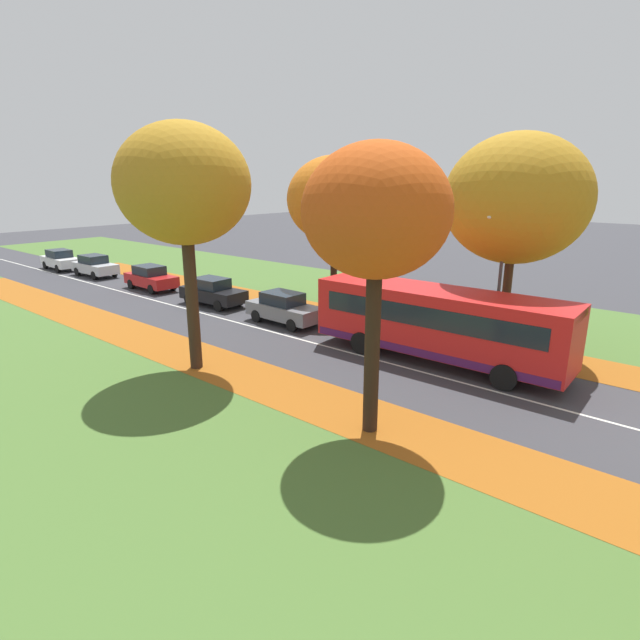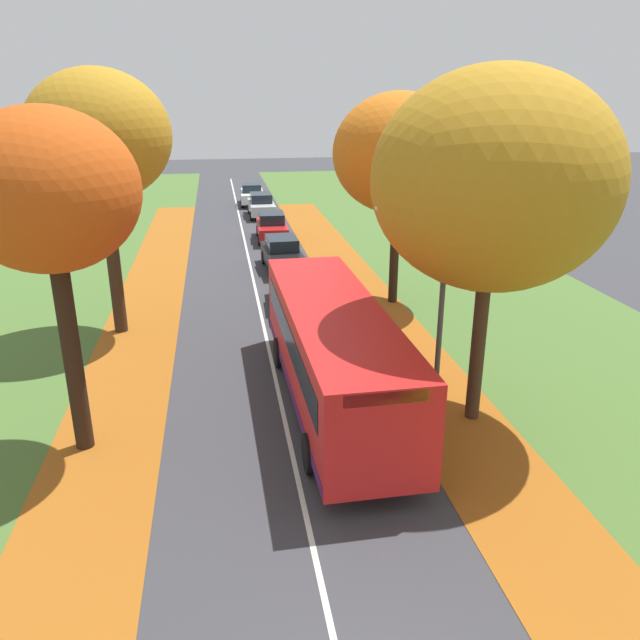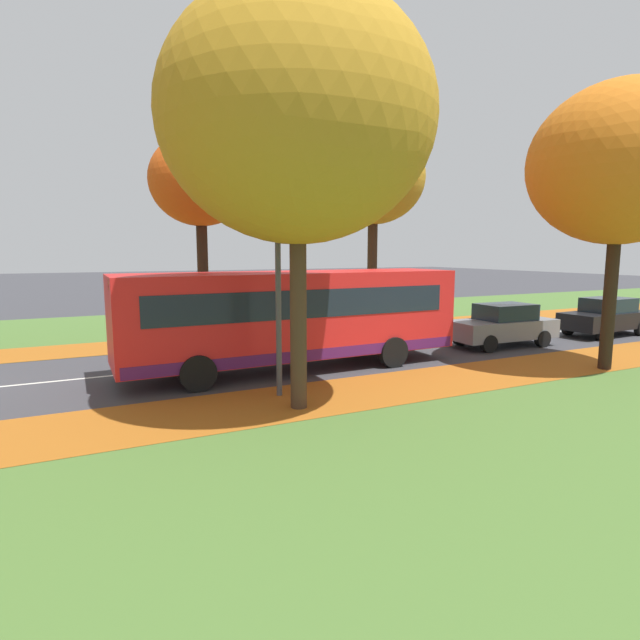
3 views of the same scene
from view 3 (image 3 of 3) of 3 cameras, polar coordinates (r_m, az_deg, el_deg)
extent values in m
cube|color=#476B2D|center=(29.14, 5.99, 0.72)|extent=(12.00, 90.00, 0.01)
cube|color=#9E5619|center=(22.30, -0.97, -1.40)|extent=(2.80, 60.00, 0.00)
cube|color=#9E5619|center=(14.63, 14.35, -6.59)|extent=(2.80, 60.00, 0.00)
cube|color=silver|center=(21.93, 18.69, -2.00)|extent=(0.12, 80.00, 0.01)
cylinder|color=black|center=(21.06, -13.20, 4.53)|extent=(0.44, 0.44, 4.91)
ellipsoid|color=#C64C14|center=(21.21, -13.55, 15.26)|extent=(4.01, 4.01, 3.61)
cylinder|color=#382619|center=(24.32, 5.97, 5.50)|extent=(0.47, 0.47, 5.23)
ellipsoid|color=#B27F1E|center=(24.54, 6.13, 15.89)|extent=(4.85, 4.85, 4.36)
cylinder|color=#422D1E|center=(11.29, -2.49, 0.21)|extent=(0.38, 0.38, 4.19)
ellipsoid|color=#B27F1E|center=(11.54, -2.63, 22.02)|extent=(5.95, 5.95, 5.36)
cylinder|color=black|center=(17.48, 30.18, 1.85)|extent=(0.38, 0.38, 4.18)
ellipsoid|color=orange|center=(17.60, 31.12, 15.05)|extent=(5.21, 5.21, 4.68)
cylinder|color=#47474C|center=(12.22, -4.81, 5.03)|extent=(0.14, 0.14, 6.00)
cylinder|color=#47474C|center=(13.16, -6.27, 17.89)|extent=(1.60, 0.10, 0.10)
ellipsoid|color=silver|center=(13.90, -7.41, 17.12)|extent=(0.44, 0.28, 0.20)
cube|color=red|center=(15.20, -3.05, 0.79)|extent=(2.68, 10.44, 2.50)
cube|color=#19232D|center=(13.94, -22.82, 0.99)|extent=(2.30, 0.14, 1.30)
cube|color=#19232D|center=(15.15, -3.06, 2.29)|extent=(2.70, 9.19, 0.80)
cube|color=#4C1951|center=(15.36, -3.02, -3.18)|extent=(2.70, 10.23, 0.32)
cube|color=yellow|center=(13.87, -23.06, 3.94)|extent=(1.75, 0.11, 0.28)
cylinder|color=black|center=(13.31, -13.80, -5.91)|extent=(0.32, 0.97, 0.96)
cylinder|color=black|center=(15.59, -15.76, -3.98)|extent=(0.32, 0.97, 0.96)
cylinder|color=black|center=(15.76, 8.33, -3.64)|extent=(0.32, 0.97, 0.96)
cylinder|color=black|center=(17.72, 3.93, -2.30)|extent=(0.32, 0.97, 0.96)
cube|color=slate|center=(20.20, 20.03, -0.96)|extent=(1.83, 4.25, 0.70)
cube|color=#19232D|center=(20.22, 20.42, 0.89)|extent=(1.51, 2.06, 0.60)
cylinder|color=black|center=(18.82, 18.75, -2.60)|extent=(0.24, 0.65, 0.64)
cylinder|color=black|center=(19.97, 15.73, -1.89)|extent=(0.24, 0.65, 0.64)
cylinder|color=black|center=(20.65, 24.09, -1.97)|extent=(0.24, 0.65, 0.64)
cylinder|color=black|center=(21.71, 21.04, -1.36)|extent=(0.24, 0.65, 0.64)
cube|color=black|center=(24.69, 29.79, 0.00)|extent=(1.88, 4.27, 0.70)
cube|color=#19232D|center=(24.75, 30.08, 1.52)|extent=(1.53, 2.08, 0.60)
cylinder|color=black|center=(23.23, 29.64, -1.29)|extent=(0.25, 0.65, 0.64)
cylinder|color=black|center=(24.09, 26.51, -0.80)|extent=(0.25, 0.65, 0.64)
cylinder|color=black|center=(26.24, 29.82, -0.37)|extent=(0.25, 0.65, 0.64)
camera|label=1|loc=(32.18, -31.62, 13.22)|focal=28.00mm
camera|label=2|loc=(20.19, -58.03, 18.20)|focal=35.00mm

